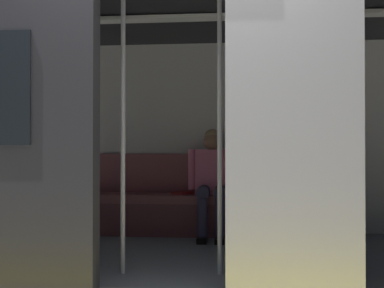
% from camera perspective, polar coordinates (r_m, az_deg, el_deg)
% --- Properties ---
extents(train_car, '(6.40, 2.69, 2.31)m').
position_cam_1_polar(train_car, '(4.36, -1.95, 6.78)').
color(train_car, silver).
rests_on(train_car, ground_plane).
extents(bench_seat, '(3.15, 0.44, 0.45)m').
position_cam_1_polar(bench_seat, '(5.36, -0.01, -7.15)').
color(bench_seat, '#935156').
rests_on(bench_seat, ground_plane).
extents(person_seated, '(0.55, 0.67, 1.18)m').
position_cam_1_polar(person_seated, '(5.26, 2.45, -3.70)').
color(person_seated, pink).
rests_on(person_seated, ground_plane).
extents(handbag, '(0.26, 0.15, 0.17)m').
position_cam_1_polar(handbag, '(5.38, 7.46, -5.08)').
color(handbag, '#262D4C').
rests_on(handbag, bench_seat).
extents(book, '(0.24, 0.27, 0.03)m').
position_cam_1_polar(book, '(5.41, -1.17, -5.81)').
color(book, '#B22D2D').
rests_on(book, bench_seat).
extents(grab_pole_door, '(0.04, 0.04, 2.17)m').
position_cam_1_polar(grab_pole_door, '(3.72, -8.18, 1.42)').
color(grab_pole_door, silver).
rests_on(grab_pole_door, ground_plane).
extents(grab_pole_far, '(0.04, 0.04, 2.17)m').
position_cam_1_polar(grab_pole_far, '(3.67, 3.29, 1.45)').
color(grab_pole_far, silver).
rests_on(grab_pole_far, ground_plane).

